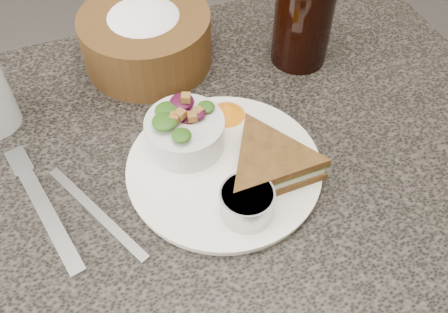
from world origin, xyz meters
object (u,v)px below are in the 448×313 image
(salad_bowl, at_px, (185,129))
(dinner_plate, at_px, (224,168))
(bread_basket, at_px, (145,31))
(cola_glass, at_px, (303,18))
(dining_table, at_px, (201,287))
(dressing_ramekin, at_px, (247,203))
(sandwich, at_px, (269,164))

(salad_bowl, bearing_deg, dinner_plate, -56.72)
(bread_basket, bearing_deg, dinner_plate, -82.68)
(cola_glass, bearing_deg, dining_table, -146.06)
(cola_glass, bearing_deg, salad_bowl, -152.08)
(dinner_plate, height_order, dressing_ramekin, dressing_ramekin)
(dining_table, relative_size, cola_glass, 6.54)
(bread_basket, height_order, cola_glass, cola_glass)
(dining_table, relative_size, salad_bowl, 9.30)
(dinner_plate, bearing_deg, dining_table, 157.54)
(dining_table, height_order, dinner_plate, dinner_plate)
(dining_table, distance_m, salad_bowl, 0.42)
(cola_glass, bearing_deg, dinner_plate, -138.03)
(sandwich, bearing_deg, dressing_ramekin, -138.88)
(dinner_plate, distance_m, sandwich, 0.07)
(dining_table, height_order, sandwich, sandwich)
(dining_table, xyz_separation_m, dressing_ramekin, (0.04, -0.10, 0.41))
(dinner_plate, xyz_separation_m, sandwich, (0.05, -0.03, 0.03))
(bread_basket, bearing_deg, cola_glass, -19.10)
(dinner_plate, bearing_deg, bread_basket, 97.32)
(dining_table, height_order, salad_bowl, salad_bowl)
(sandwich, xyz_separation_m, salad_bowl, (-0.09, 0.09, 0.01))
(salad_bowl, height_order, cola_glass, cola_glass)
(sandwich, relative_size, bread_basket, 0.75)
(sandwich, distance_m, bread_basket, 0.30)
(bread_basket, bearing_deg, dining_table, -91.92)
(cola_glass, bearing_deg, sandwich, -125.09)
(dinner_plate, distance_m, bread_basket, 0.27)
(sandwich, distance_m, dressing_ramekin, 0.07)
(dining_table, xyz_separation_m, dinner_plate, (0.04, -0.02, 0.38))
(dinner_plate, relative_size, dressing_ramekin, 3.85)
(dressing_ramekin, xyz_separation_m, bread_basket, (-0.03, 0.34, 0.03))
(dressing_ramekin, bearing_deg, dinner_plate, 89.90)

